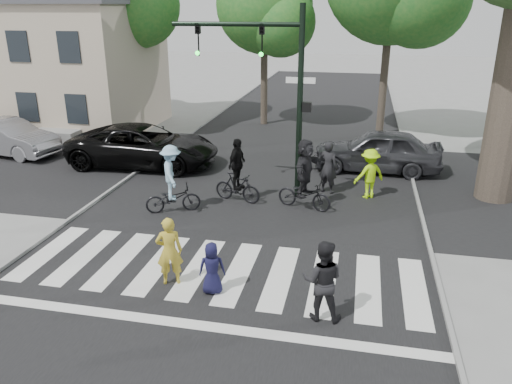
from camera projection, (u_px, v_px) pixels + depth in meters
ground at (205, 292)px, 10.95m from camera, size 120.00×120.00×0.00m
road_stem at (254, 208)px, 15.54m from camera, size 10.00×70.00×0.01m
road_cross at (271, 178)px, 18.29m from camera, size 70.00×10.00×0.01m
curb_left at (105, 195)px, 16.50m from camera, size 0.10×70.00×0.10m
curb_right at (423, 220)px, 14.54m from camera, size 0.10×70.00×0.10m
crosswalk at (214, 277)px, 11.56m from camera, size 10.00×3.85×0.01m
traffic_signal at (273, 76)px, 15.21m from camera, size 4.45×0.29×6.00m
bg_tree_0 at (42, 2)px, 26.16m from camera, size 5.46×5.20×8.97m
bg_tree_2 at (269, 9)px, 24.51m from camera, size 5.04×4.80×8.40m
house at (65, 52)px, 24.68m from camera, size 8.40×8.10×8.82m
pedestrian_woman at (169, 251)px, 11.04m from camera, size 0.69×0.57×1.61m
pedestrian_child at (212, 268)px, 10.75m from camera, size 0.65×0.50×1.19m
pedestrian_adult at (322, 281)px, 9.77m from camera, size 0.83×0.65×1.69m
cyclist_left at (172, 184)px, 14.94m from camera, size 1.74×1.23×2.09m
cyclist_mid at (237, 176)px, 15.79m from camera, size 1.64×1.03×2.07m
cyclist_right at (305, 178)px, 15.18m from camera, size 1.84×1.71×2.21m
car_suv at (144, 146)px, 19.43m from camera, size 5.86×2.85×1.61m
car_silver at (8, 138)px, 20.88m from camera, size 4.72×2.34×1.49m
car_grey at (377, 150)px, 18.81m from camera, size 4.76×1.99×1.61m
bystander_hivis at (369, 174)px, 16.11m from camera, size 1.22×1.09×1.64m
bystander_dark at (328, 167)px, 16.52m from camera, size 0.77×0.64×1.79m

